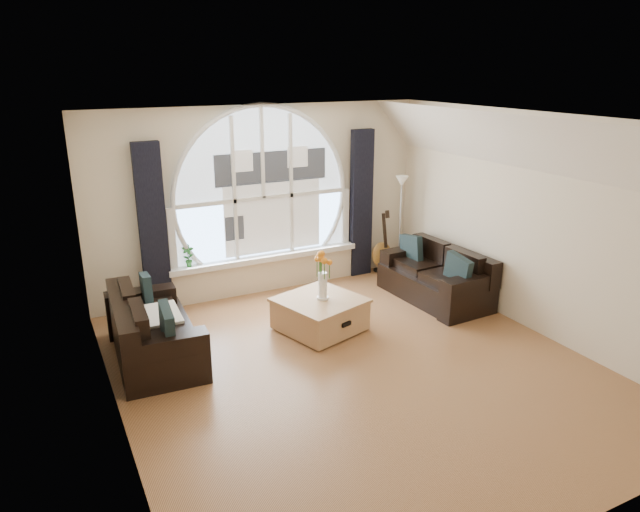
% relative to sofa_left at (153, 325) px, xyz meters
% --- Properties ---
extents(ground, '(5.00, 5.50, 0.01)m').
position_rel_sofa_left_xyz_m(ground, '(1.94, -1.27, -0.40)').
color(ground, brown).
rests_on(ground, ground).
extents(ceiling, '(5.00, 5.50, 0.01)m').
position_rel_sofa_left_xyz_m(ceiling, '(1.94, -1.27, 2.30)').
color(ceiling, silver).
rests_on(ceiling, ground).
extents(wall_back, '(5.00, 0.01, 2.70)m').
position_rel_sofa_left_xyz_m(wall_back, '(1.94, 1.48, 0.95)').
color(wall_back, beige).
rests_on(wall_back, ground).
extents(wall_front, '(5.00, 0.01, 2.70)m').
position_rel_sofa_left_xyz_m(wall_front, '(1.94, -4.02, 0.95)').
color(wall_front, beige).
rests_on(wall_front, ground).
extents(wall_left, '(0.01, 5.50, 2.70)m').
position_rel_sofa_left_xyz_m(wall_left, '(-0.56, -1.27, 0.95)').
color(wall_left, beige).
rests_on(wall_left, ground).
extents(wall_right, '(0.01, 5.50, 2.70)m').
position_rel_sofa_left_xyz_m(wall_right, '(4.44, -1.27, 0.95)').
color(wall_right, beige).
rests_on(wall_right, ground).
extents(attic_slope, '(0.92, 5.50, 0.72)m').
position_rel_sofa_left_xyz_m(attic_slope, '(4.14, -1.27, 1.95)').
color(attic_slope, silver).
rests_on(attic_slope, ground).
extents(arched_window, '(2.60, 0.06, 2.15)m').
position_rel_sofa_left_xyz_m(arched_window, '(1.94, 1.45, 1.23)').
color(arched_window, silver).
rests_on(arched_window, wall_back).
extents(window_sill, '(2.90, 0.22, 0.08)m').
position_rel_sofa_left_xyz_m(window_sill, '(1.94, 1.38, 0.11)').
color(window_sill, white).
rests_on(window_sill, wall_back).
extents(window_frame, '(2.76, 0.08, 2.15)m').
position_rel_sofa_left_xyz_m(window_frame, '(1.94, 1.42, 1.23)').
color(window_frame, white).
rests_on(window_frame, wall_back).
extents(neighbor_house, '(1.70, 0.02, 1.50)m').
position_rel_sofa_left_xyz_m(neighbor_house, '(2.09, 1.44, 1.10)').
color(neighbor_house, silver).
rests_on(neighbor_house, wall_back).
extents(curtain_left, '(0.35, 0.12, 2.30)m').
position_rel_sofa_left_xyz_m(curtain_left, '(0.34, 1.36, 0.75)').
color(curtain_left, black).
rests_on(curtain_left, ground).
extents(curtain_right, '(0.35, 0.12, 2.30)m').
position_rel_sofa_left_xyz_m(curtain_right, '(3.54, 1.36, 0.75)').
color(curtain_right, black).
rests_on(curtain_right, ground).
extents(sofa_left, '(0.94, 1.73, 0.75)m').
position_rel_sofa_left_xyz_m(sofa_left, '(0.00, 0.00, 0.00)').
color(sofa_left, black).
rests_on(sofa_left, ground).
extents(sofa_right, '(0.91, 1.70, 0.74)m').
position_rel_sofa_left_xyz_m(sofa_right, '(3.95, -0.04, 0.00)').
color(sofa_right, black).
rests_on(sofa_right, ground).
extents(coffee_chest, '(1.18, 1.18, 0.46)m').
position_rel_sofa_left_xyz_m(coffee_chest, '(2.02, -0.21, -0.17)').
color(coffee_chest, tan).
rests_on(coffee_chest, ground).
extents(throw_blanket, '(0.56, 0.56, 0.10)m').
position_rel_sofa_left_xyz_m(throw_blanket, '(0.02, -0.02, 0.10)').
color(throw_blanket, silver).
rests_on(throw_blanket, sofa_left).
extents(vase_flowers, '(0.24, 0.24, 0.70)m').
position_rel_sofa_left_xyz_m(vase_flowers, '(2.05, -0.22, 0.41)').
color(vase_flowers, white).
rests_on(vase_flowers, coffee_chest).
extents(floor_lamp, '(0.24, 0.24, 1.60)m').
position_rel_sofa_left_xyz_m(floor_lamp, '(4.07, 1.05, 0.40)').
color(floor_lamp, '#B2B2B2').
rests_on(floor_lamp, ground).
extents(guitar, '(0.37, 0.25, 1.06)m').
position_rel_sofa_left_xyz_m(guitar, '(3.88, 1.24, 0.13)').
color(guitar, brown).
rests_on(guitar, ground).
extents(potted_plant, '(0.19, 0.16, 0.32)m').
position_rel_sofa_left_xyz_m(potted_plant, '(0.78, 1.38, 0.31)').
color(potted_plant, '#1E6023').
rests_on(potted_plant, window_sill).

